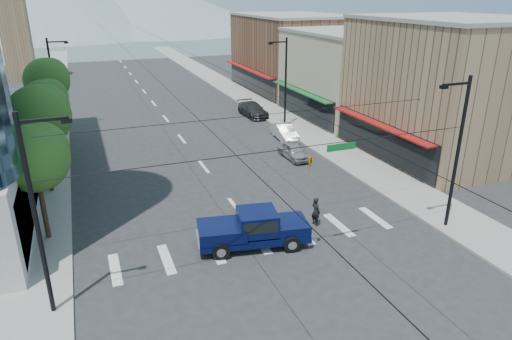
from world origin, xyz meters
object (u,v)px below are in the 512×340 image
object	(u,v)px
pickup_truck	(253,228)
pedestrian	(316,211)
parked_car_near	(294,151)
parked_car_far	(253,110)
parked_car_mid	(285,132)

from	to	relation	value
pickup_truck	pedestrian	bearing A→B (deg)	21.90
parked_car_near	parked_car_far	xyz separation A→B (m)	(1.80, 14.34, 0.09)
parked_car_mid	parked_car_far	world-z (taller)	parked_car_far
pedestrian	parked_car_mid	bearing A→B (deg)	-31.69
parked_car_near	pickup_truck	bearing A→B (deg)	-125.83
parked_car_mid	parked_car_far	bearing A→B (deg)	93.85
pickup_truck	parked_car_near	distance (m)	14.60
pickup_truck	parked_car_mid	world-z (taller)	pickup_truck
pickup_truck	pedestrian	xyz separation A→B (m)	(4.37, 0.91, -0.19)
pickup_truck	parked_car_mid	bearing A→B (deg)	70.49
pedestrian	parked_car_far	distance (m)	26.09
pickup_truck	parked_car_near	bearing A→B (deg)	65.65
pedestrian	parked_car_far	size ratio (longest dim) A/B	0.34
pickup_truck	parked_car_mid	size ratio (longest dim) A/B	1.47
pickup_truck	pedestrian	world-z (taller)	pickup_truck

